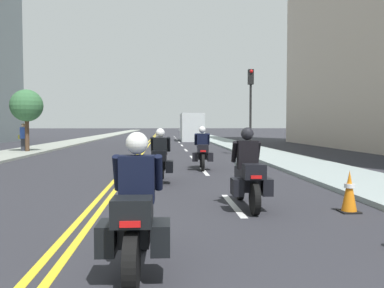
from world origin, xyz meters
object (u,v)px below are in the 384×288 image
(motorcycle_3, at_px, (202,152))
(street_tree_0, at_px, (27,106))
(pedestrian_0, at_px, (23,138))
(motorcycle_2, at_px, (160,160))
(traffic_cone_1, at_px, (349,191))
(traffic_light_near, at_px, (251,96))
(motorcycle_1, at_px, (248,175))
(motorcycle_0, at_px, (137,216))
(parked_truck, at_px, (191,128))

(motorcycle_3, distance_m, street_tree_0, 13.25)
(pedestrian_0, relative_size, street_tree_0, 0.47)
(motorcycle_2, distance_m, traffic_cone_1, 5.59)
(motorcycle_2, height_order, pedestrian_0, pedestrian_0)
(motorcycle_2, bearing_deg, pedestrian_0, 125.35)
(pedestrian_0, xyz_separation_m, street_tree_0, (0.32, -0.33, 1.85))
(motorcycle_2, height_order, traffic_cone_1, motorcycle_2)
(traffic_cone_1, bearing_deg, traffic_light_near, 85.46)
(motorcycle_1, bearing_deg, traffic_light_near, 78.03)
(traffic_light_near, bearing_deg, motorcycle_0, -106.44)
(motorcycle_0, height_order, traffic_light_near, traffic_light_near)
(motorcycle_1, distance_m, traffic_light_near, 13.94)
(traffic_light_near, bearing_deg, motorcycle_3, -116.81)
(motorcycle_0, distance_m, motorcycle_1, 3.92)
(parked_truck, bearing_deg, traffic_cone_1, -88.84)
(pedestrian_0, bearing_deg, traffic_cone_1, 118.67)
(motorcycle_3, height_order, street_tree_0, street_tree_0)
(motorcycle_1, xyz_separation_m, traffic_cone_1, (1.85, -0.54, -0.26))
(traffic_cone_1, relative_size, parked_truck, 0.12)
(motorcycle_0, distance_m, pedestrian_0, 21.40)
(motorcycle_3, height_order, parked_truck, parked_truck)
(pedestrian_0, distance_m, parked_truck, 20.48)
(traffic_light_near, xyz_separation_m, pedestrian_0, (-12.94, 3.08, -2.30))
(motorcycle_0, xyz_separation_m, parked_truck, (3.15, 37.03, 0.63))
(motorcycle_3, height_order, pedestrian_0, pedestrian_0)
(motorcycle_3, bearing_deg, traffic_cone_1, -71.48)
(pedestrian_0, height_order, parked_truck, parked_truck)
(motorcycle_2, height_order, parked_truck, parked_truck)
(street_tree_0, bearing_deg, traffic_light_near, -12.32)
(motorcycle_3, bearing_deg, pedestrian_0, 139.00)
(motorcycle_2, height_order, traffic_light_near, traffic_light_near)
(motorcycle_0, height_order, motorcycle_1, motorcycle_1)
(motorcycle_3, xyz_separation_m, traffic_cone_1, (2.10, -7.59, -0.26))
(street_tree_0, distance_m, parked_truck, 20.63)
(pedestrian_0, bearing_deg, street_tree_0, 128.49)
(motorcycle_0, xyz_separation_m, pedestrian_0, (-7.99, 19.85, 0.26))
(parked_truck, bearing_deg, street_tree_0, -121.70)
(traffic_cone_1, bearing_deg, pedestrian_0, 124.82)
(motorcycle_0, bearing_deg, pedestrian_0, 112.96)
(motorcycle_2, bearing_deg, traffic_cone_1, -46.63)
(motorcycle_1, height_order, parked_truck, parked_truck)
(traffic_cone_1, distance_m, pedestrian_0, 20.72)
(street_tree_0, bearing_deg, pedestrian_0, 134.63)
(motorcycle_0, relative_size, pedestrian_0, 1.19)
(traffic_cone_1, bearing_deg, parked_truck, 91.16)
(traffic_cone_1, xyz_separation_m, pedestrian_0, (-11.83, 17.01, 0.50))
(parked_truck, bearing_deg, pedestrian_0, -122.95)
(traffic_cone_1, bearing_deg, motorcycle_3, 105.46)
(motorcycle_0, bearing_deg, parked_truck, 86.18)
(motorcycle_1, relative_size, pedestrian_0, 1.21)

